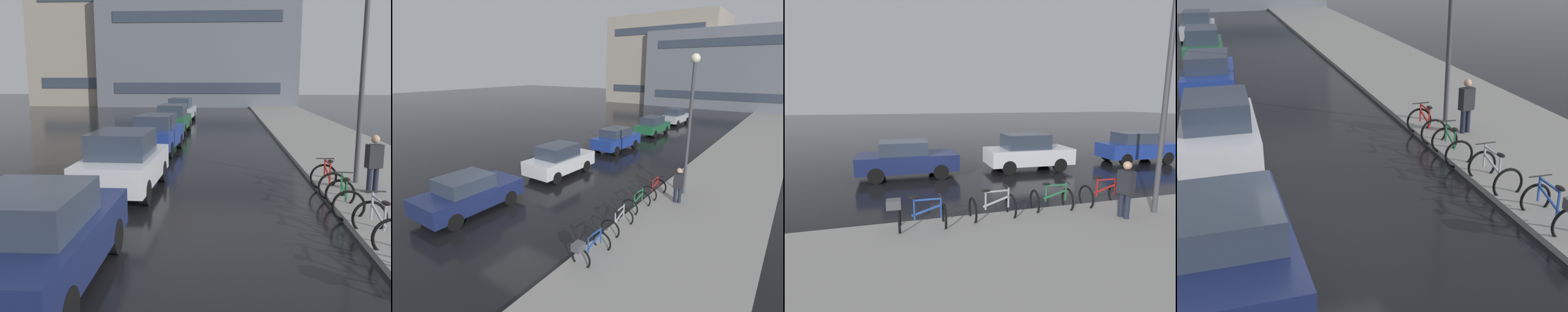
{
  "view_description": "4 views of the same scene",
  "coord_description": "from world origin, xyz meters",
  "views": [
    {
      "loc": [
        0.93,
        -6.9,
        3.17
      ],
      "look_at": [
        0.22,
        4.42,
        1.08
      ],
      "focal_mm": 40.0,
      "sensor_mm": 36.0,
      "label": 1
    },
    {
      "loc": [
        8.6,
        -7.47,
        5.64
      ],
      "look_at": [
        0.49,
        4.14,
        1.56
      ],
      "focal_mm": 28.0,
      "sensor_mm": 36.0,
      "label": 2
    },
    {
      "loc": [
        11.33,
        -1.3,
        3.22
      ],
      "look_at": [
        1.14,
        1.54,
        1.31
      ],
      "focal_mm": 28.0,
      "sensor_mm": 36.0,
      "label": 3
    },
    {
      "loc": [
        -1.93,
        -8.59,
        5.1
      ],
      "look_at": [
        1.3,
        1.75,
        0.86
      ],
      "focal_mm": 50.0,
      "sensor_mm": 36.0,
      "label": 4
    }
  ],
  "objects": [
    {
      "name": "car_white",
      "position": [
        -1.77,
        4.67,
        0.85
      ],
      "size": [
        1.95,
        4.02,
        1.71
      ],
      "color": "silver",
      "rests_on": "ground"
    },
    {
      "name": "bicycle_nearest",
      "position": [
        4.07,
        -0.93,
        0.49
      ],
      "size": [
        0.72,
        1.42,
        0.95
      ],
      "color": "black",
      "rests_on": "ground"
    },
    {
      "name": "car_blue",
      "position": [
        -1.82,
        10.98,
        0.82
      ],
      "size": [
        1.92,
        4.02,
        1.61
      ],
      "color": "navy",
      "rests_on": "ground"
    },
    {
      "name": "bicycle_third",
      "position": [
        3.74,
        2.96,
        0.4
      ],
      "size": [
        0.81,
        1.13,
        0.93
      ],
      "color": "black",
      "rests_on": "ground"
    },
    {
      "name": "sidewalk_kerb",
      "position": [
        6.0,
        10.0,
        0.07
      ],
      "size": [
        4.8,
        60.0,
        0.14
      ],
      "primitive_type": "cube",
      "color": "gray",
      "rests_on": "ground"
    },
    {
      "name": "bicycle_second",
      "position": [
        3.91,
        1.11,
        0.4
      ],
      "size": [
        0.76,
        1.17,
        0.95
      ],
      "color": "black",
      "rests_on": "ground"
    },
    {
      "name": "bicycle_farthest",
      "position": [
        3.76,
        4.65,
        0.42
      ],
      "size": [
        0.76,
        1.14,
        1.01
      ],
      "color": "black",
      "rests_on": "ground"
    },
    {
      "name": "car_silver",
      "position": [
        -2.04,
        23.65,
        0.83
      ],
      "size": [
        1.94,
        3.97,
        1.67
      ],
      "color": "#B2B5BA",
      "rests_on": "ground"
    },
    {
      "name": "ground_plane",
      "position": [
        0.0,
        0.0,
        0.0
      ],
      "size": [
        140.0,
        140.0,
        0.0
      ],
      "primitive_type": "plane",
      "color": "black"
    },
    {
      "name": "pedestrian",
      "position": [
        4.88,
        4.5,
        0.94
      ],
      "size": [
        0.44,
        0.32,
        1.67
      ],
      "color": "#1E2333",
      "rests_on": "ground"
    },
    {
      "name": "car_navy",
      "position": [
        -1.88,
        -0.88,
        0.79
      ],
      "size": [
        1.98,
        4.16,
        1.56
      ],
      "color": "navy",
      "rests_on": "ground"
    },
    {
      "name": "car_green",
      "position": [
        -1.88,
        17.47,
        0.81
      ],
      "size": [
        1.78,
        3.97,
        1.61
      ],
      "color": "#1E6038",
      "rests_on": "ground"
    }
  ]
}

